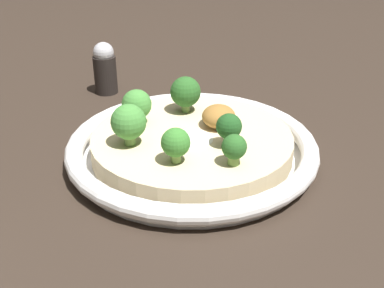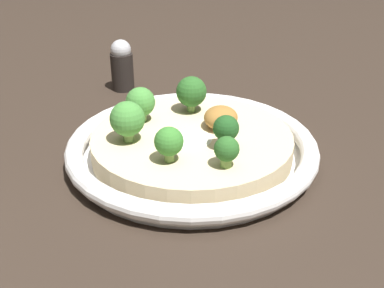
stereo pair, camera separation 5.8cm
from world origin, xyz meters
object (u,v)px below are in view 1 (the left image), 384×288
at_px(risotto_bowl, 192,146).
at_px(broccoli_front, 137,105).
at_px(broccoli_back, 229,128).
at_px(broccoli_front_left, 185,92).
at_px(broccoli_back_right, 234,148).
at_px(broccoli_front_right, 129,123).
at_px(pepper_shaker, 105,68).
at_px(broccoli_right, 176,143).

relative_size(risotto_bowl, broccoli_front, 6.83).
bearing_deg(broccoli_back, broccoli_front_left, -147.35).
bearing_deg(broccoli_front, broccoli_back_right, 53.38).
bearing_deg(broccoli_back_right, risotto_bowl, -142.40).
distance_m(broccoli_front, broccoli_front_left, 0.07).
bearing_deg(broccoli_front, broccoli_back, 66.58).
height_order(risotto_bowl, broccoli_front_left, broccoli_front_left).
xyz_separation_m(broccoli_front_right, broccoli_front_left, (-0.10, 0.05, -0.00)).
distance_m(broccoli_front_right, broccoli_front_left, 0.11).
relative_size(broccoli_front_left, pepper_shaker, 0.58).
distance_m(broccoli_back, pepper_shaker, 0.30).
xyz_separation_m(broccoli_front_right, pepper_shaker, (-0.23, -0.09, -0.02)).
relative_size(broccoli_right, broccoli_front_left, 0.83).
distance_m(broccoli_front, broccoli_front_right, 0.06).
bearing_deg(broccoli_right, broccoli_back, 127.15).
relative_size(broccoli_front, broccoli_back_right, 1.29).
xyz_separation_m(broccoli_back_right, pepper_shaker, (-0.27, -0.21, -0.01)).
distance_m(broccoli_back_right, broccoli_front_left, 0.15).
xyz_separation_m(broccoli_front, pepper_shaker, (-0.18, -0.09, -0.02)).
height_order(broccoli_back_right, broccoli_right, broccoli_right).
bearing_deg(broccoli_right, broccoli_front_left, -178.52).
xyz_separation_m(risotto_bowl, broccoli_front_right, (0.03, -0.07, 0.04)).
distance_m(broccoli_front, broccoli_right, 0.11).
height_order(broccoli_front_right, pepper_shaker, pepper_shaker).
relative_size(broccoli_front_right, broccoli_back_right, 1.41).
bearing_deg(broccoli_front_right, broccoli_back_right, 73.91).
relative_size(broccoli_front, broccoli_front_left, 0.93).
bearing_deg(risotto_bowl, pepper_shaker, -142.05).
distance_m(broccoli_back, broccoli_front_right, 0.11).
relative_size(risotto_bowl, pepper_shaker, 3.66).
distance_m(broccoli_right, pepper_shaker, 0.31).
distance_m(broccoli_back, broccoli_front_left, 0.11).
relative_size(risotto_bowl, broccoli_front_left, 6.37).
bearing_deg(broccoli_back_right, broccoli_back, -170.71).
xyz_separation_m(broccoli_back, pepper_shaker, (-0.23, -0.20, -0.02)).
xyz_separation_m(broccoli_back_right, broccoli_right, (0.00, -0.06, 0.00)).
bearing_deg(broccoli_front_left, broccoli_back_right, 26.30).
bearing_deg(broccoli_front_right, broccoli_front_left, 150.86).
bearing_deg(broccoli_back_right, broccoli_front_left, -153.70).
relative_size(risotto_bowl, broccoli_back_right, 8.79).
relative_size(broccoli_back, pepper_shaker, 0.48).
height_order(risotto_bowl, broccoli_back, broccoli_back).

